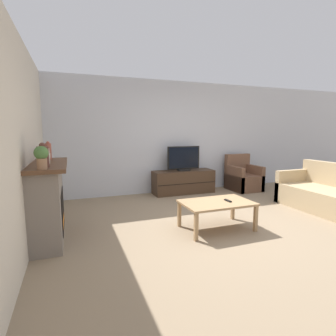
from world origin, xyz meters
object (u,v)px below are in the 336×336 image
mantel_vase_right (48,151)px  coffee_table (217,205)px  fireplace (48,200)px  mantel_vase_left (43,156)px  mantel_vase_centre_left (45,156)px  tv_stand (183,182)px  potted_plant (41,156)px  armchair (243,178)px  mantel_clock (47,157)px  tv (184,159)px  couch (334,197)px  remote (228,201)px

mantel_vase_right → coffee_table: (2.39, -0.97, -0.82)m
fireplace → mantel_vase_left: size_ratio=4.85×
mantel_vase_centre_left → coffee_table: size_ratio=0.23×
mantel_vase_centre_left → tv_stand: (2.86, 1.92, -0.91)m
mantel_vase_right → potted_plant: size_ratio=1.05×
mantel_vase_right → coffee_table: 2.71m
mantel_vase_centre_left → armchair: bearing=21.2°
mantel_vase_right → armchair: mantel_vase_right is taller
mantel_clock → tv: 3.32m
couch → mantel_vase_left: bearing=178.6°
fireplace → mantel_vase_centre_left: (0.02, -0.11, 0.64)m
tv → remote: 2.43m
mantel_vase_right → tv: size_ratio=0.34×
fireplace → mantel_vase_centre_left: 0.65m
potted_plant → tv_stand: potted_plant is taller
coffee_table → tv: bearing=78.6°
mantel_vase_right → potted_plant: 1.06m
tv → armchair: (1.59, -0.19, -0.54)m
potted_plant → remote: bearing=1.1°
mantel_vase_right → potted_plant: mantel_vase_right is taller
potted_plant → armchair: bearing=26.7°
mantel_vase_left → potted_plant: (0.00, -0.18, 0.02)m
tv_stand → coffee_table: 2.39m
remote → tv: bearing=80.8°
mantel_clock → mantel_vase_right: bearing=90.2°
mantel_clock → potted_plant: bearing=-90.1°
mantel_clock → couch: bearing=-8.2°
potted_plant → armchair: (4.45, 2.23, -0.93)m
mantel_vase_centre_left → mantel_clock: size_ratio=1.62×
couch → coffee_table: bearing=179.4°
mantel_vase_left → coffee_table: size_ratio=0.28×
mantel_vase_left → fireplace: bearing=92.2°
mantel_vase_left → mantel_vase_right: (0.00, 0.87, -0.00)m
fireplace → mantel_vase_left: bearing=-87.8°
mantel_vase_left → tv_stand: mantel_vase_left is taller
tv_stand → couch: couch is taller
fireplace → mantel_vase_right: mantel_vase_right is taller
tv_stand → couch: 3.11m
fireplace → tv_stand: size_ratio=0.98×
potted_plant → couch: (4.88, 0.06, -0.94)m
fireplace → couch: fireplace is taller
potted_plant → remote: 2.68m
fireplace → mantel_vase_right: size_ratio=5.17×
tv → coffee_table: bearing=-101.4°
mantel_vase_centre_left → tv: 3.46m
tv_stand → tv: 0.55m
tv_stand → armchair: (1.59, -0.20, 0.01)m
mantel_vase_left → tv_stand: size_ratio=0.20×
mantel_vase_left → armchair: bearing=24.8°
mantel_vase_right → couch: 5.06m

